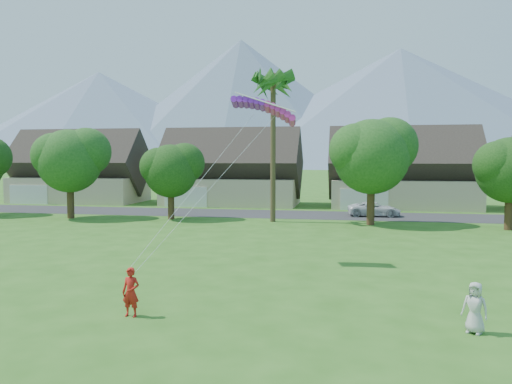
% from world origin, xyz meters
% --- Properties ---
extents(ground, '(500.00, 500.00, 0.00)m').
position_xyz_m(ground, '(0.00, 0.00, 0.00)').
color(ground, '#2D6019').
rests_on(ground, ground).
extents(street, '(90.00, 7.00, 0.01)m').
position_xyz_m(street, '(0.00, 34.00, 0.01)').
color(street, '#2D2D30').
rests_on(street, ground).
extents(kite_flyer, '(0.63, 0.43, 1.68)m').
position_xyz_m(kite_flyer, '(-2.99, 2.83, 0.84)').
color(kite_flyer, red).
rests_on(kite_flyer, ground).
extents(watcher, '(0.93, 0.83, 1.59)m').
position_xyz_m(watcher, '(8.11, 3.26, 0.80)').
color(watcher, '#BAB9B5').
rests_on(watcher, ground).
extents(parked_car, '(4.90, 2.50, 1.33)m').
position_xyz_m(parked_car, '(6.57, 34.00, 0.66)').
color(parked_car, silver).
rests_on(parked_car, ground).
extents(mountain_ridge, '(540.00, 240.00, 70.00)m').
position_xyz_m(mountain_ridge, '(10.40, 260.00, 29.07)').
color(mountain_ridge, slate).
rests_on(mountain_ridge, ground).
extents(houses_row, '(72.75, 8.19, 8.86)m').
position_xyz_m(houses_row, '(0.49, 42.99, 3.44)').
color(houses_row, beige).
rests_on(houses_row, ground).
extents(tree_row, '(62.27, 6.67, 8.45)m').
position_xyz_m(tree_row, '(-1.14, 27.92, 4.89)').
color(tree_row, '#47301C').
rests_on(tree_row, ground).
extents(fan_palm, '(3.00, 3.00, 13.80)m').
position_xyz_m(fan_palm, '(-2.00, 28.50, 11.80)').
color(fan_palm, '#4C3D26').
rests_on(fan_palm, ground).
extents(parafoil_kite, '(3.40, 1.05, 0.50)m').
position_xyz_m(parafoil_kite, '(0.01, 12.54, 8.02)').
color(parafoil_kite, purple).
rests_on(parafoil_kite, ground).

